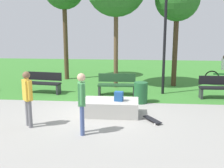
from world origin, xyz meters
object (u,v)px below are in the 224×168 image
Objects in this scene: lamp_post at (165,34)px; trash_bin at (141,93)px; park_bench_near_path at (117,84)px; cyclist_on_bicycle at (224,72)px; concrete_ledge at (111,107)px; backpack_on_ledge at (119,96)px; park_bench_near_lamppost at (43,82)px; skater_performing_trick at (28,95)px; park_bench_far_right at (219,87)px; skateboard_by_ledge at (152,120)px; skater_watching at (82,99)px.

trash_bin is (-0.99, -1.51, -2.20)m from lamp_post.
park_bench_near_path is 5.76m from cyclist_on_bicycle.
backpack_on_ledge is at bearing -11.85° from concrete_ledge.
park_bench_near_lamppost is at bearing -176.72° from lamp_post.
park_bench_far_right is (6.59, 3.82, -0.50)m from skater_performing_trick.
skateboard_by_ledge is at bearing 11.39° from skater_performing_trick.
park_bench_near_path is at bearing 177.74° from park_bench_far_right.
skater_performing_trick is (-2.62, -1.26, 0.32)m from backpack_on_ledge.
lamp_post is at bearing 56.62° from concrete_ledge.
backpack_on_ledge is 2.93m from skater_performing_trick.
park_bench_near_path is 3.26m from park_bench_near_lamppost.
park_bench_near_lamppost reaches higher than trash_bin.
park_bench_near_lamppost is 4.43m from trash_bin.
concrete_ledge is at bearing 69.66° from skater_watching.
park_bench_far_right is (4.24, 2.50, 0.23)m from concrete_ledge.
concrete_ledge is at bearing -90.33° from park_bench_near_path.
backpack_on_ledge is 0.20× the size of park_bench_far_right.
backpack_on_ledge is at bearing -84.61° from park_bench_near_path.
cyclist_on_bicycle reaches higher than trash_bin.
skater_watching is at bearing -110.34° from concrete_ledge.
skateboard_by_ledge is 3.53m from park_bench_near_path.
trash_bin is (-0.34, 2.11, 0.34)m from skateboard_by_ledge.
park_bench_near_path is 2.94m from lamp_post.
concrete_ledge is 1.49m from skateboard_by_ledge.
concrete_ledge is 4.26m from park_bench_near_lamppost.
skateboard_by_ledge is (2.02, 1.18, -0.96)m from skater_watching.
concrete_ledge is at bearing 29.25° from skater_performing_trick.
skater_watching reaches higher than concrete_ledge.
park_bench_near_lamppost is 0.38× the size of lamp_post.
concrete_ledge is 2.01m from skater_watching.
skater_performing_trick is 7.63m from park_bench_far_right.
lamp_post is (2.66, 4.79, 1.58)m from skater_watching.
cyclist_on_bicycle is (5.84, 6.93, -0.39)m from skater_watching.
park_bench_far_right is 1.00× the size of park_bench_near_path.
trash_bin is at bearing -138.87° from cyclist_on_bicycle.
trash_bin is (1.01, -1.13, -0.07)m from park_bench_near_path.
lamp_post is at bearing -109.96° from backpack_on_ledge.
skater_performing_trick reaches higher than park_bench_far_right.
park_bench_near_lamppost is (-3.26, 0.08, 0.00)m from park_bench_near_path.
skateboard_by_ledge is at bearing -35.74° from park_bench_near_lamppost.
park_bench_near_path is 0.37× the size of lamp_post.
cyclist_on_bicycle is at bearing -123.97° from backpack_on_ledge.
skater_watching is 5.22m from park_bench_near_lamppost.
cyclist_on_bicycle reaches higher than park_bench_near_path.
park_bench_near_path reaches higher than skateboard_by_ledge.
cyclist_on_bicycle reaches higher than park_bench_near_lamppost.
park_bench_near_path is 0.98× the size of park_bench_near_lamppost.
skater_watching is 0.40× the size of lamp_post.
skater_watching is (1.71, -0.43, 0.04)m from skater_performing_trick.
trash_bin is 5.54m from cyclist_on_bicycle.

